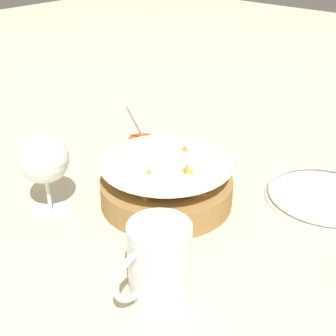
{
  "coord_description": "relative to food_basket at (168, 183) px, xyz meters",
  "views": [
    {
      "loc": [
        0.55,
        0.48,
        0.48
      ],
      "look_at": [
        -0.0,
        -0.01,
        0.07
      ],
      "focal_mm": 50.0,
      "sensor_mm": 36.0,
      "label": 1
    }
  ],
  "objects": [
    {
      "name": "food_basket",
      "position": [
        0.0,
        0.0,
        0.0
      ],
      "size": [
        0.24,
        0.24,
        0.1
      ],
      "color": "olive",
      "rests_on": "ground_plane"
    },
    {
      "name": "beer_mug",
      "position": [
        0.19,
        0.15,
        0.01
      ],
      "size": [
        0.13,
        0.09,
        0.11
      ],
      "color": "silver",
      "rests_on": "ground_plane"
    },
    {
      "name": "wine_glass",
      "position": [
        0.17,
        -0.14,
        0.07
      ],
      "size": [
        0.09,
        0.09,
        0.15
      ],
      "color": "silver",
      "rests_on": "ground_plane"
    },
    {
      "name": "sauce_cup",
      "position": [
        -0.11,
        -0.17,
        -0.02
      ],
      "size": [
        0.08,
        0.07,
        0.13
      ],
      "color": "#B7B7BC",
      "rests_on": "ground_plane"
    },
    {
      "name": "side_plate",
      "position": [
        -0.2,
        0.22,
        -0.03
      ],
      "size": [
        0.22,
        0.22,
        0.01
      ],
      "color": "silver",
      "rests_on": "ground_plane"
    },
    {
      "name": "ground_plane",
      "position": [
        0.0,
        0.01,
        -0.04
      ],
      "size": [
        4.0,
        4.0,
        0.0
      ],
      "primitive_type": "plane",
      "color": "beige"
    }
  ]
}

